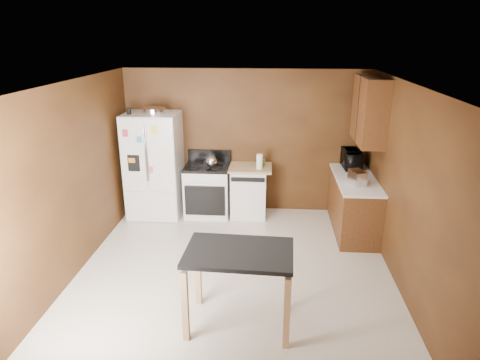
# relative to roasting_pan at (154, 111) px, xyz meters

# --- Properties ---
(floor) EXTENTS (4.50, 4.50, 0.00)m
(floor) POSITION_rel_roasting_pan_xyz_m (1.48, -1.85, -1.85)
(floor) COLOR silver
(floor) RESTS_ON ground
(ceiling) EXTENTS (4.50, 4.50, 0.00)m
(ceiling) POSITION_rel_roasting_pan_xyz_m (1.48, -1.85, 0.65)
(ceiling) COLOR white
(ceiling) RESTS_ON ground
(wall_back) EXTENTS (4.20, 0.00, 4.20)m
(wall_back) POSITION_rel_roasting_pan_xyz_m (1.48, 0.40, -0.60)
(wall_back) COLOR #563516
(wall_back) RESTS_ON ground
(wall_front) EXTENTS (4.20, 0.00, 4.20)m
(wall_front) POSITION_rel_roasting_pan_xyz_m (1.48, -4.10, -0.60)
(wall_front) COLOR #563516
(wall_front) RESTS_ON ground
(wall_left) EXTENTS (0.00, 4.50, 4.50)m
(wall_left) POSITION_rel_roasting_pan_xyz_m (-0.62, -1.85, -0.60)
(wall_left) COLOR #563516
(wall_left) RESTS_ON ground
(wall_right) EXTENTS (0.00, 4.50, 4.50)m
(wall_right) POSITION_rel_roasting_pan_xyz_m (3.58, -1.85, -0.60)
(wall_right) COLOR #563516
(wall_right) RESTS_ON ground
(roasting_pan) EXTENTS (0.37, 0.37, 0.09)m
(roasting_pan) POSITION_rel_roasting_pan_xyz_m (0.00, 0.00, 0.00)
(roasting_pan) COLOR silver
(roasting_pan) RESTS_ON refrigerator
(pen_cup) EXTENTS (0.07, 0.07, 0.11)m
(pen_cup) POSITION_rel_roasting_pan_xyz_m (-0.39, -0.10, 0.01)
(pen_cup) COLOR black
(pen_cup) RESTS_ON refrigerator
(kettle) EXTENTS (0.20, 0.20, 0.20)m
(kettle) POSITION_rel_roasting_pan_xyz_m (0.93, -0.03, -0.85)
(kettle) COLOR silver
(kettle) RESTS_ON gas_range
(paper_towel) EXTENTS (0.12, 0.12, 0.25)m
(paper_towel) POSITION_rel_roasting_pan_xyz_m (1.75, 0.01, -0.83)
(paper_towel) COLOR white
(paper_towel) RESTS_ON dishwasher
(green_canister) EXTENTS (0.13, 0.13, 0.11)m
(green_canister) POSITION_rel_roasting_pan_xyz_m (1.78, 0.18, -0.90)
(green_canister) COLOR green
(green_canister) RESTS_ON dishwasher
(toaster) EXTENTS (0.26, 0.33, 0.21)m
(toaster) POSITION_rel_roasting_pan_xyz_m (3.24, -0.70, -0.84)
(toaster) COLOR silver
(toaster) RESTS_ON right_cabinets
(microwave) EXTENTS (0.37, 0.53, 0.28)m
(microwave) POSITION_rel_roasting_pan_xyz_m (3.29, 0.15, -0.81)
(microwave) COLOR black
(microwave) RESTS_ON right_cabinets
(refrigerator) EXTENTS (0.90, 0.80, 1.80)m
(refrigerator) POSITION_rel_roasting_pan_xyz_m (-0.07, 0.02, -0.95)
(refrigerator) COLOR white
(refrigerator) RESTS_ON ground
(gas_range) EXTENTS (0.76, 0.68, 1.10)m
(gas_range) POSITION_rel_roasting_pan_xyz_m (0.84, 0.08, -1.38)
(gas_range) COLOR white
(gas_range) RESTS_ON ground
(dishwasher) EXTENTS (0.78, 0.63, 0.89)m
(dishwasher) POSITION_rel_roasting_pan_xyz_m (1.56, 0.10, -1.39)
(dishwasher) COLOR white
(dishwasher) RESTS_ON ground
(right_cabinets) EXTENTS (0.63, 1.58, 2.45)m
(right_cabinets) POSITION_rel_roasting_pan_xyz_m (3.32, -0.37, -0.94)
(right_cabinets) COLOR brown
(right_cabinets) RESTS_ON ground
(island) EXTENTS (1.16, 0.80, 0.91)m
(island) POSITION_rel_roasting_pan_xyz_m (1.63, -2.92, -1.09)
(island) COLOR black
(island) RESTS_ON ground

